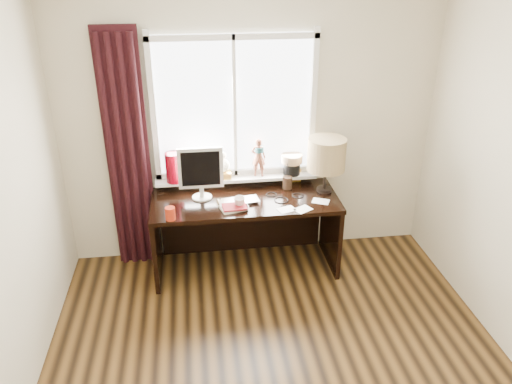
{
  "coord_description": "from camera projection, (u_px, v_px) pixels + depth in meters",
  "views": [
    {
      "loc": [
        -0.54,
        -2.39,
        2.81
      ],
      "look_at": [
        -0.05,
        1.25,
        1.0
      ],
      "focal_mm": 35.0,
      "sensor_mm": 36.0,
      "label": 1
    }
  ],
  "objects": [
    {
      "name": "window",
      "position": [
        235.0,
        130.0,
        4.57
      ],
      "size": [
        1.52,
        0.2,
        1.4
      ],
      "color": "white",
      "rests_on": "ground"
    },
    {
      "name": "icon_frame",
      "position": [
        296.0,
        176.0,
        4.84
      ],
      "size": [
        0.1,
        0.03,
        0.13
      ],
      "color": "gold",
      "rests_on": "desk"
    },
    {
      "name": "monitor",
      "position": [
        201.0,
        170.0,
        4.43
      ],
      "size": [
        0.4,
        0.18,
        0.49
      ],
      "color": "beige",
      "rests_on": "desk"
    },
    {
      "name": "table_lamp",
      "position": [
        326.0,
        155.0,
        4.52
      ],
      "size": [
        0.35,
        0.35,
        0.52
      ],
      "color": "black",
      "rests_on": "desk"
    },
    {
      "name": "red_cup",
      "position": [
        170.0,
        214.0,
        4.17
      ],
      "size": [
        0.08,
        0.08,
        0.11
      ],
      "primitive_type": "cylinder",
      "color": "#A9250E",
      "rests_on": "desk"
    },
    {
      "name": "laptop",
      "position": [
        239.0,
        201.0,
        4.46
      ],
      "size": [
        0.39,
        0.28,
        0.03
      ],
      "primitive_type": "imported",
      "rotation": [
        0.0,
        0.0,
        0.14
      ],
      "color": "silver",
      "rests_on": "desk"
    },
    {
      "name": "brush_holder",
      "position": [
        287.0,
        182.0,
        4.71
      ],
      "size": [
        0.09,
        0.09,
        0.25
      ],
      "color": "black",
      "rests_on": "desk"
    },
    {
      "name": "notebook_stack",
      "position": [
        234.0,
        207.0,
        4.35
      ],
      "size": [
        0.25,
        0.21,
        0.03
      ],
      "color": "beige",
      "rests_on": "desk"
    },
    {
      "name": "wall_back",
      "position": [
        251.0,
        128.0,
        4.64
      ],
      "size": [
        3.5,
        0.0,
        2.6
      ],
      "primitive_type": "cube",
      "rotation": [
        1.57,
        0.0,
        0.0
      ],
      "color": "#BFB696",
      "rests_on": "ground"
    },
    {
      "name": "desk",
      "position": [
        244.0,
        217.0,
        4.73
      ],
      "size": [
        1.7,
        0.7,
        0.75
      ],
      "color": "black",
      "rests_on": "floor"
    },
    {
      "name": "curtain",
      "position": [
        128.0,
        156.0,
        4.5
      ],
      "size": [
        0.38,
        0.09,
        2.25
      ],
      "color": "black",
      "rests_on": "floor"
    },
    {
      "name": "mug",
      "position": [
        239.0,
        202.0,
        4.37
      ],
      "size": [
        0.13,
        0.13,
        0.1
      ],
      "primitive_type": "imported",
      "rotation": [
        0.0,
        0.0,
        0.39
      ],
      "color": "white",
      "rests_on": "desk"
    },
    {
      "name": "desk_cables",
      "position": [
        284.0,
        197.0,
        4.55
      ],
      "size": [
        0.35,
        0.25,
        0.01
      ],
      "color": "black",
      "rests_on": "desk"
    },
    {
      "name": "loose_papers",
      "position": [
        304.0,
        207.0,
        4.4
      ],
      "size": [
        0.52,
        0.3,
        0.0
      ],
      "color": "white",
      "rests_on": "desk"
    }
  ]
}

